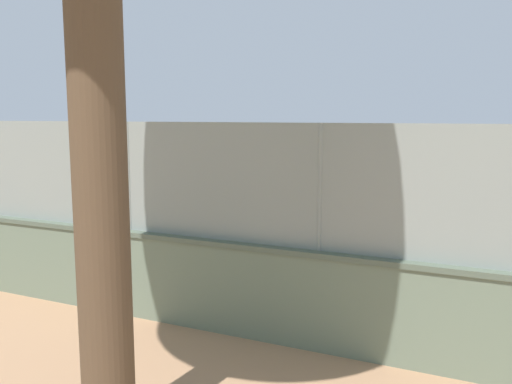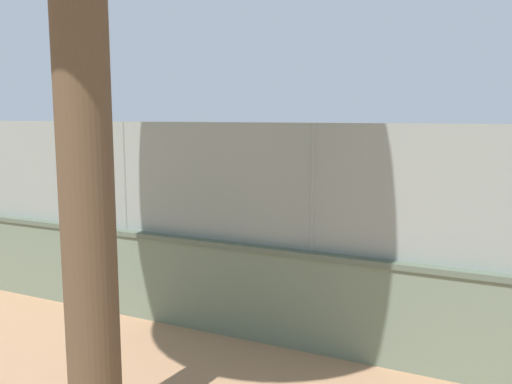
{
  "view_description": "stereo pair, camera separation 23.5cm",
  "coord_description": "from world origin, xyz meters",
  "views": [
    {
      "loc": [
        -6.56,
        19.83,
        3.39
      ],
      "look_at": [
        -0.33,
        7.73,
        1.44
      ],
      "focal_mm": 37.79,
      "sensor_mm": 36.0,
      "label": 1
    },
    {
      "loc": [
        -6.77,
        19.72,
        3.39
      ],
      "look_at": [
        -0.33,
        7.73,
        1.44
      ],
      "focal_mm": 37.79,
      "sensor_mm": 36.0,
      "label": 2
    }
  ],
  "objects": [
    {
      "name": "ground_plane",
      "position": [
        0.0,
        0.0,
        0.0
      ],
      "size": [
        260.0,
        260.0,
        0.0
      ],
      "primitive_type": "plane",
      "color": "tan"
    },
    {
      "name": "courtside_bench",
      "position": [
        -2.11,
        11.1,
        0.46
      ],
      "size": [
        1.61,
        0.44,
        0.87
      ],
      "color": "gray",
      "rests_on": "ground_plane"
    },
    {
      "name": "player_crossing_court",
      "position": [
        -5.07,
        7.09,
        0.85
      ],
      "size": [
        1.12,
        0.77,
        1.45
      ],
      "color": "black",
      "rests_on": "ground_plane"
    },
    {
      "name": "player_at_service_line",
      "position": [
        1.74,
        1.32,
        0.92
      ],
      "size": [
        0.69,
        1.0,
        1.57
      ],
      "color": "navy",
      "rests_on": "ground_plane"
    },
    {
      "name": "spare_ball_by_wall",
      "position": [
        -6.46,
        11.19,
        0.03
      ],
      "size": [
        0.07,
        0.07,
        0.07
      ],
      "primitive_type": "sphere",
      "color": "white",
      "rests_on": "ground_plane"
    },
    {
      "name": "sports_ball",
      "position": [
        -4.12,
        9.56,
        1.28
      ],
      "size": [
        0.19,
        0.19,
        0.19
      ],
      "primitive_type": "sphere",
      "color": "#3399D8"
    }
  ]
}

